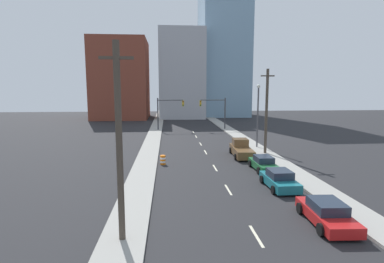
# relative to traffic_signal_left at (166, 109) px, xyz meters

# --- Properties ---
(sidewalk_left) EXTENTS (2.37, 102.88, 0.17)m
(sidewalk_left) POSITION_rel_traffic_signal_left_xyz_m (-1.94, 1.73, -3.91)
(sidewalk_left) COLOR #9E9B93
(sidewalk_left) RESTS_ON ground
(sidewalk_right) EXTENTS (2.37, 102.88, 0.17)m
(sidewalk_right) POSITION_rel_traffic_signal_left_xyz_m (11.85, 1.73, -3.91)
(sidewalk_right) COLOR #9E9B93
(sidewalk_right) RESTS_ON ground
(lane_stripe_at_8m) EXTENTS (0.16, 2.40, 0.01)m
(lane_stripe_at_8m) POSITION_rel_traffic_signal_left_xyz_m (4.96, -41.73, -3.99)
(lane_stripe_at_8m) COLOR beige
(lane_stripe_at_8m) RESTS_ON ground
(lane_stripe_at_15m) EXTENTS (0.16, 2.40, 0.01)m
(lane_stripe_at_15m) POSITION_rel_traffic_signal_left_xyz_m (4.96, -34.39, -3.99)
(lane_stripe_at_15m) COLOR beige
(lane_stripe_at_15m) RESTS_ON ground
(lane_stripe_at_22m) EXTENTS (0.16, 2.40, 0.01)m
(lane_stripe_at_22m) POSITION_rel_traffic_signal_left_xyz_m (4.96, -27.92, -3.99)
(lane_stripe_at_22m) COLOR beige
(lane_stripe_at_22m) RESTS_ON ground
(lane_stripe_at_29m) EXTENTS (0.16, 2.40, 0.01)m
(lane_stripe_at_29m) POSITION_rel_traffic_signal_left_xyz_m (4.96, -20.47, -3.99)
(lane_stripe_at_29m) COLOR beige
(lane_stripe_at_29m) RESTS_ON ground
(lane_stripe_at_35m) EXTENTS (0.16, 2.40, 0.01)m
(lane_stripe_at_35m) POSITION_rel_traffic_signal_left_xyz_m (4.96, -14.79, -3.99)
(lane_stripe_at_35m) COLOR beige
(lane_stripe_at_35m) RESTS_ON ground
(lane_stripe_at_42m) EXTENTS (0.16, 2.40, 0.01)m
(lane_stripe_at_42m) POSITION_rel_traffic_signal_left_xyz_m (4.96, -8.06, -3.99)
(lane_stripe_at_42m) COLOR beige
(lane_stripe_at_42m) RESTS_ON ground
(lane_stripe_at_47m) EXTENTS (0.16, 2.40, 0.01)m
(lane_stripe_at_47m) POSITION_rel_traffic_signal_left_xyz_m (4.96, -2.91, -3.99)
(lane_stripe_at_47m) COLOR beige
(lane_stripe_at_47m) RESTS_ON ground
(building_brick_left) EXTENTS (14.00, 16.00, 20.54)m
(building_brick_left) POSITION_rel_traffic_signal_left_xyz_m (-11.92, 25.75, 6.28)
(building_brick_left) COLOR brown
(building_brick_left) RESTS_ON ground
(building_office_center) EXTENTS (12.00, 20.00, 23.21)m
(building_office_center) POSITION_rel_traffic_signal_left_xyz_m (4.19, 29.75, 7.61)
(building_office_center) COLOR #A8A8AD
(building_office_center) RESTS_ON ground
(building_glass_right) EXTENTS (13.00, 20.00, 41.64)m
(building_glass_right) POSITION_rel_traffic_signal_left_xyz_m (16.75, 33.75, 16.83)
(building_glass_right) COLOR #7A9EB7
(building_glass_right) RESTS_ON ground
(traffic_signal_left) EXTENTS (5.01, 0.35, 6.07)m
(traffic_signal_left) POSITION_rel_traffic_signal_left_xyz_m (0.00, 0.00, 0.00)
(traffic_signal_left) COLOR #38383D
(traffic_signal_left) RESTS_ON ground
(traffic_signal_right) EXTENTS (5.01, 0.35, 6.07)m
(traffic_signal_right) POSITION_rel_traffic_signal_left_xyz_m (9.78, 0.00, 0.00)
(traffic_signal_right) COLOR #38383D
(traffic_signal_right) RESTS_ON ground
(utility_pole_left_near) EXTENTS (1.60, 0.32, 9.88)m
(utility_pole_left_near) POSITION_rel_traffic_signal_left_xyz_m (-1.95, -41.79, 1.07)
(utility_pole_left_near) COLOR #473D33
(utility_pole_left_near) RESTS_ON ground
(utility_pole_right_mid) EXTENTS (1.60, 0.32, 9.98)m
(utility_pole_right_mid) POSITION_rel_traffic_signal_left_xyz_m (11.86, -22.19, 1.12)
(utility_pole_right_mid) COLOR #473D33
(utility_pole_right_mid) RESTS_ON ground
(traffic_barrel) EXTENTS (0.56, 0.56, 0.95)m
(traffic_barrel) POSITION_rel_traffic_signal_left_xyz_m (-0.17, -26.10, -3.52)
(traffic_barrel) COLOR orange
(traffic_barrel) RESTS_ON ground
(street_lamp) EXTENTS (0.44, 0.44, 8.27)m
(street_lamp) POSITION_rel_traffic_signal_left_xyz_m (12.00, -18.37, 0.81)
(street_lamp) COLOR #4C4C51
(street_lamp) RESTS_ON ground
(sedan_red) EXTENTS (2.35, 4.68, 1.35)m
(sedan_red) POSITION_rel_traffic_signal_left_xyz_m (9.38, -40.62, -3.36)
(sedan_red) COLOR red
(sedan_red) RESTS_ON ground
(sedan_teal) EXTENTS (2.18, 4.26, 1.43)m
(sedan_teal) POSITION_rel_traffic_signal_left_xyz_m (9.01, -34.28, -3.34)
(sedan_teal) COLOR #196B75
(sedan_teal) RESTS_ON ground
(sedan_green) EXTENTS (2.05, 4.39, 1.37)m
(sedan_green) POSITION_rel_traffic_signal_left_xyz_m (9.42, -29.10, -3.36)
(sedan_green) COLOR #1E6033
(sedan_green) RESTS_ON ground
(pickup_truck_brown) EXTENTS (2.42, 5.84, 1.93)m
(pickup_truck_brown) POSITION_rel_traffic_signal_left_xyz_m (8.79, -22.92, -3.20)
(pickup_truck_brown) COLOR brown
(pickup_truck_brown) RESTS_ON ground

